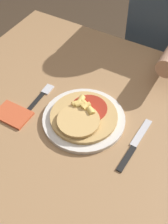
# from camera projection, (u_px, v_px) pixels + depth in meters

# --- Properties ---
(ground_plane) EXTENTS (8.00, 8.00, 0.00)m
(ground_plane) POSITION_uv_depth(u_px,v_px,m) (82.00, 217.00, 1.59)
(ground_plane) COLOR #423323
(dining_table) EXTENTS (1.05, 0.94, 0.77)m
(dining_table) POSITION_uv_depth(u_px,v_px,m) (82.00, 141.00, 1.10)
(dining_table) COLOR #9E754C
(dining_table) RESTS_ON ground_plane
(plate) EXTENTS (0.27, 0.27, 0.01)m
(plate) POSITION_uv_depth(u_px,v_px,m) (84.00, 119.00, 1.01)
(plate) COLOR silver
(plate) RESTS_ON dining_table
(pizza) EXTENTS (0.22, 0.22, 0.04)m
(pizza) POSITION_uv_depth(u_px,v_px,m) (83.00, 116.00, 0.99)
(pizza) COLOR tan
(pizza) RESTS_ON plate
(fork) EXTENTS (0.03, 0.18, 0.00)m
(fork) POSITION_uv_depth(u_px,v_px,m) (39.00, 98.00, 1.07)
(fork) COLOR black
(fork) RESTS_ON dining_table
(knife) EXTENTS (0.03, 0.22, 0.00)m
(knife) POSITION_uv_depth(u_px,v_px,m) (134.00, 145.00, 0.94)
(knife) COLOR black
(knife) RESTS_ON dining_table
(napkin) EXTENTS (0.12, 0.08, 0.01)m
(napkin) POSITION_uv_depth(u_px,v_px,m) (13.00, 114.00, 1.02)
(napkin) COLOR #C6512D
(napkin) RESTS_ON dining_table
(person_diner) EXTENTS (0.34, 0.52, 1.18)m
(person_diner) POSITION_uv_depth(u_px,v_px,m) (167.00, 44.00, 1.43)
(person_diner) COLOR #2D2D38
(person_diner) RESTS_ON ground_plane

